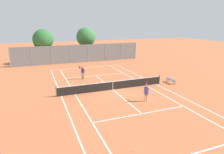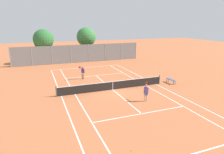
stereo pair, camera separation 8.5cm
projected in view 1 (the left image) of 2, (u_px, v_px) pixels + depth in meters
ground_plane at (113, 90)px, 21.75m from camera, size 120.00×120.00×0.00m
court_line_markings at (113, 90)px, 21.75m from camera, size 11.10×23.90×0.01m
tennis_net at (113, 85)px, 21.62m from camera, size 12.00×0.10×1.07m
player_near_side at (146, 92)px, 18.32m from camera, size 0.71×0.72×1.77m
player_far_left at (83, 72)px, 25.61m from camera, size 0.86×0.68×1.77m
loose_tennis_ball_0 at (181, 102)px, 18.21m from camera, size 0.07×0.07×0.07m
loose_tennis_ball_1 at (125, 85)px, 23.34m from camera, size 0.07×0.07×0.07m
loose_tennis_ball_2 at (132, 150)px, 11.37m from camera, size 0.07×0.07×0.07m
courtside_bench at (171, 80)px, 24.03m from camera, size 0.36×1.50×0.47m
back_fence at (79, 54)px, 36.19m from camera, size 22.96×0.08×3.25m
tree_behind_left at (43, 40)px, 34.70m from camera, size 3.53×3.53×6.00m
tree_behind_right at (86, 37)px, 39.03m from camera, size 3.74×3.74×6.22m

